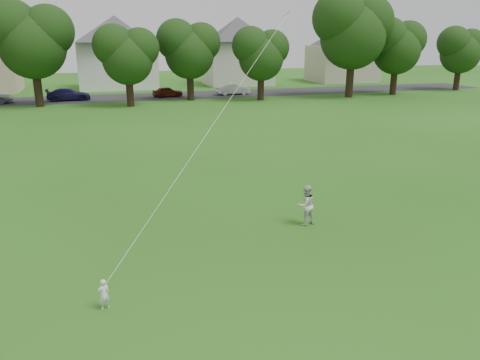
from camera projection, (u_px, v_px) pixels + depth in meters
name	position (u px, v px, depth m)	size (l,w,h in m)	color
ground	(208.00, 283.00, 13.07)	(160.00, 160.00, 0.00)	#215313
street	(124.00, 97.00, 51.50)	(90.00, 7.00, 0.01)	#2D2D30
toddler	(104.00, 294.00, 11.74)	(0.30, 0.20, 0.83)	white
older_boy	(306.00, 205.00, 16.91)	(0.73, 0.57, 1.51)	silver
kite	(221.00, 113.00, 15.79)	(4.65, 4.89, 14.05)	silver
tree_row	(139.00, 38.00, 44.34)	(82.16, 8.80, 11.46)	black
parked_cars	(34.00, 96.00, 47.95)	(45.18, 2.37, 1.29)	black
house_row	(123.00, 48.00, 59.40)	(77.10, 13.75, 10.50)	silver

